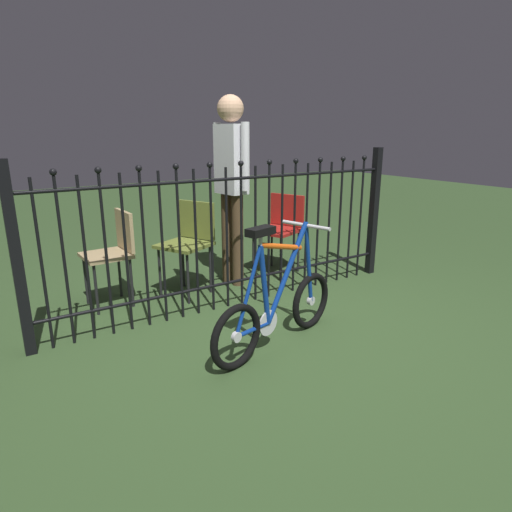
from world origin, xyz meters
name	(u,v)px	position (x,y,z in m)	size (l,w,h in m)	color
ground_plane	(277,329)	(0.00, 0.00, 0.00)	(20.00, 20.00, 0.00)	#324C27
iron_fence	(232,232)	(-0.04, 0.60, 0.65)	(3.33, 0.07, 1.30)	black
bicycle	(277,307)	(-0.16, -0.21, 0.29)	(1.21, 0.47, 0.88)	black
chair_olive	(189,238)	(-0.21, 1.09, 0.52)	(0.54, 0.54, 0.84)	black
chair_tan	(114,248)	(-0.87, 1.18, 0.50)	(0.40, 0.39, 0.81)	black
chair_red	(280,225)	(0.86, 1.17, 0.51)	(0.55, 0.55, 0.81)	black
person_visitor	(231,174)	(0.25, 1.11, 1.07)	(0.24, 0.47, 1.77)	#4C3823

